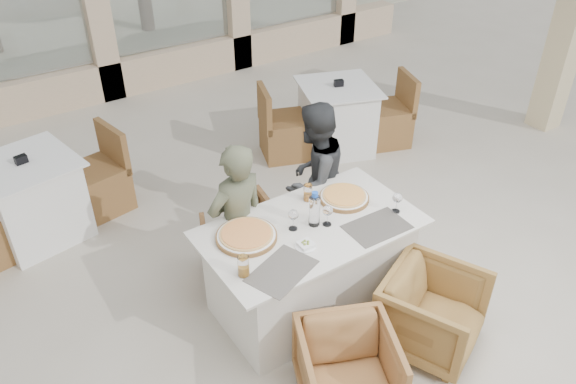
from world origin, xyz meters
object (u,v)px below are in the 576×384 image
armchair_near_right (432,312)px  diner_left (238,224)px  wine_glass_centre (293,219)px  armchair_near_left (347,370)px  water_bottle (314,209)px  beer_glass_left (243,266)px  olive_dish (306,244)px  wine_glass_corner (397,201)px  wine_glass_near (328,214)px  diner_right (313,179)px  pizza_right (344,197)px  bg_table_a (34,200)px  pizza_left (246,235)px  armchair_far_left (242,254)px  dining_table (310,266)px  beer_glass_right (308,193)px  armchair_far_right (305,223)px  bg_table_b (337,118)px

armchair_near_right → diner_left: diner_left is taller
wine_glass_centre → armchair_near_left: size_ratio=0.29×
water_bottle → beer_glass_left: 0.72m
olive_dish → wine_glass_corner: bearing=-2.9°
wine_glass_near → diner_right: size_ratio=0.13×
armchair_near_left → diner_right: 1.70m
pizza_right → bg_table_a: size_ratio=0.23×
diner_left → bg_table_a: 2.05m
wine_glass_near → wine_glass_corner: bearing=-16.7°
water_bottle → wine_glass_centre: size_ratio=1.52×
pizza_right → water_bottle: 0.41m
pizza_left → armchair_far_left: (0.15, 0.38, -0.52)m
beer_glass_left → wine_glass_centre: bearing=22.5°
wine_glass_corner → armchair_near_right: wine_glass_corner is taller
pizza_right → wine_glass_near: 0.36m
olive_dish → pizza_left: bearing=134.1°
pizza_left → pizza_right: size_ratio=1.13×
dining_table → beer_glass_right: size_ratio=11.76×
water_bottle → armchair_far_right: size_ratio=0.41×
water_bottle → wine_glass_corner: size_ratio=1.52×
diner_right → olive_dish: bearing=32.0°
water_bottle → bg_table_b: bearing=48.0°
wine_glass_corner → armchair_far_right: (-0.29, 0.75, -0.55)m
dining_table → diner_right: bearing=52.7°
beer_glass_right → bg_table_b: beer_glass_right is taller
pizza_right → bg_table_a: 2.79m
armchair_far_left → diner_left: size_ratio=0.45×
wine_glass_centre → olive_dish: wine_glass_centre is taller
wine_glass_centre → diner_right: 0.84m
diner_right → armchair_far_right: bearing=9.0°
diner_left → bg_table_b: (2.08, 1.44, -0.29)m
pizza_right → water_bottle: (-0.38, -0.12, 0.12)m
pizza_right → wine_glass_centre: size_ratio=2.08×
bg_table_a → bg_table_b: bearing=-14.6°
wine_glass_centre → armchair_far_right: wine_glass_centre is taller
wine_glass_corner → bg_table_a: (-2.17, 2.29, -0.48)m
wine_glass_corner → bg_table_b: (1.07, 2.06, -0.48)m
dining_table → beer_glass_left: (-0.66, -0.17, 0.46)m
beer_glass_right → pizza_left: bearing=-167.1°
armchair_far_left → diner_left: 0.42m
beer_glass_left → bg_table_a: (-0.88, 2.26, -0.46)m
water_bottle → wine_glass_corner: (0.60, -0.21, -0.05)m
pizza_left → diner_left: bearing=73.9°
beer_glass_right → armchair_near_left: bearing=-113.0°
armchair_far_right → bg_table_a: bearing=-30.9°
olive_dish → beer_glass_right: bearing=53.1°
pizza_left → diner_left: diner_left is taller
armchair_near_right → bg_table_b: (1.21, 2.66, 0.08)m
beer_glass_left → armchair_far_right: size_ratio=0.22×
wine_glass_corner → diner_left: size_ratio=0.14×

